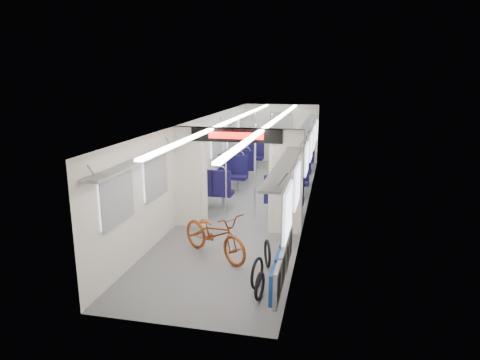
{
  "coord_description": "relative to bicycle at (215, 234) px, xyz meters",
  "views": [
    {
      "loc": [
        2.03,
        -10.98,
        3.4
      ],
      "look_at": [
        0.03,
        -1.85,
        1.11
      ],
      "focal_mm": 32.0,
      "sensor_mm": 36.0,
      "label": 1
    }
  ],
  "objects": [
    {
      "name": "carriage",
      "position": [
        0.08,
        3.33,
        1.04
      ],
      "size": [
        12.0,
        12.02,
        2.31
      ],
      "color": "#515456",
      "rests_on": "ground"
    },
    {
      "name": "bicycle",
      "position": [
        0.0,
        0.0,
        0.0
      ],
      "size": [
        1.79,
        1.49,
        0.92
      ],
      "primitive_type": "imported",
      "rotation": [
        0.0,
        0.0,
        0.97
      ],
      "color": "brown",
      "rests_on": "ground"
    },
    {
      "name": "flip_bench",
      "position": [
        1.44,
        -1.19,
        0.12
      ],
      "size": [
        0.12,
        2.12,
        0.54
      ],
      "color": "gray",
      "rests_on": "carriage"
    },
    {
      "name": "bike_hoop_a",
      "position": [
        1.12,
        -1.43,
        -0.26
      ],
      "size": [
        0.11,
        0.46,
        0.46
      ],
      "primitive_type": "torus",
      "rotation": [
        1.57,
        0.0,
        1.45
      ],
      "color": "black",
      "rests_on": "ground"
    },
    {
      "name": "bike_hoop_b",
      "position": [
        1.02,
        -1.07,
        -0.22
      ],
      "size": [
        0.14,
        0.53,
        0.53
      ],
      "primitive_type": "torus",
      "rotation": [
        1.57,
        0.0,
        1.39
      ],
      "color": "black",
      "rests_on": "ground"
    },
    {
      "name": "bike_hoop_c",
      "position": [
        1.05,
        -0.23,
        -0.23
      ],
      "size": [
        0.21,
        0.5,
        0.51
      ],
      "primitive_type": "torus",
      "rotation": [
        1.57,
        0.0,
        1.9
      ],
      "color": "black",
      "rests_on": "ground"
    },
    {
      "name": "seat_bay_near_left",
      "position": [
        -0.85,
        3.97,
        0.11
      ],
      "size": [
        0.96,
        2.31,
        1.17
      ],
      "color": "black",
      "rests_on": "ground"
    },
    {
      "name": "seat_bay_near_right",
      "position": [
        1.02,
        3.68,
        0.12
      ],
      "size": [
        0.96,
        2.33,
        1.18
      ],
      "color": "black",
      "rests_on": "ground"
    },
    {
      "name": "seat_bay_far_left",
      "position": [
        -0.85,
        7.17,
        0.1
      ],
      "size": [
        0.94,
        2.21,
        1.14
      ],
      "color": "black",
      "rests_on": "ground"
    },
    {
      "name": "seat_bay_far_right",
      "position": [
        1.02,
        7.0,
        0.1
      ],
      "size": [
        0.94,
        2.22,
        1.15
      ],
      "color": "black",
      "rests_on": "ground"
    },
    {
      "name": "stanchion_near_left",
      "position": [
        -0.29,
        2.06,
        0.69
      ],
      "size": [
        0.04,
        0.04,
        2.3
      ],
      "primitive_type": "cylinder",
      "color": "silver",
      "rests_on": "ground"
    },
    {
      "name": "stanchion_near_right",
      "position": [
        0.34,
        2.39,
        0.69
      ],
      "size": [
        0.05,
        0.05,
        2.3
      ],
      "primitive_type": "cylinder",
      "color": "silver",
      "rests_on": "ground"
    },
    {
      "name": "stanchion_far_left",
      "position": [
        -0.18,
        5.27,
        0.69
      ],
      "size": [
        0.04,
        0.04,
        2.3
      ],
      "primitive_type": "cylinder",
      "color": "silver",
      "rests_on": "ground"
    },
    {
      "name": "stanchion_far_right",
      "position": [
        0.32,
        5.23,
        0.69
      ],
      "size": [
        0.04,
        0.04,
        2.3
      ],
      "primitive_type": "cylinder",
      "color": "silver",
      "rests_on": "ground"
    }
  ]
}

